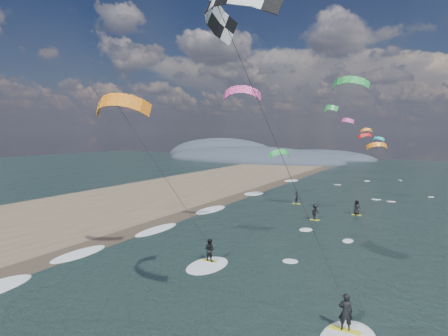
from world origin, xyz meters
The scene contains 9 objects.
ground centered at (0.00, 0.00, 0.00)m, with size 260.00×260.00×0.00m, color black.
sand_strip centered at (-24.00, 10.00, 0.00)m, with size 26.00×240.00×0.00m, color brown.
wet_sand_strip centered at (-12.00, 10.00, 0.00)m, with size 3.00×240.00×0.00m, color #382D23.
coastal_hills centered at (-44.84, 107.86, 0.00)m, with size 80.00×41.00×15.00m.
kitesurfer_near_a centered at (6.92, -0.66, 12.29)m, with size 8.00×9.59×15.86m.
kitesurfer_near_b centered at (-3.34, 5.37, 8.40)m, with size 7.13×8.57×13.06m.
far_kitesurfers centered at (2.79, 29.83, 0.90)m, with size 9.57×9.21×1.83m.
bg_kite_field centered at (0.54, 51.90, 11.10)m, with size 14.31×74.92×9.87m.
shoreline_surf centered at (-10.80, 14.75, 0.00)m, with size 2.40×79.40×0.11m.
Camera 1 is at (13.54, -14.09, 9.92)m, focal length 30.00 mm.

